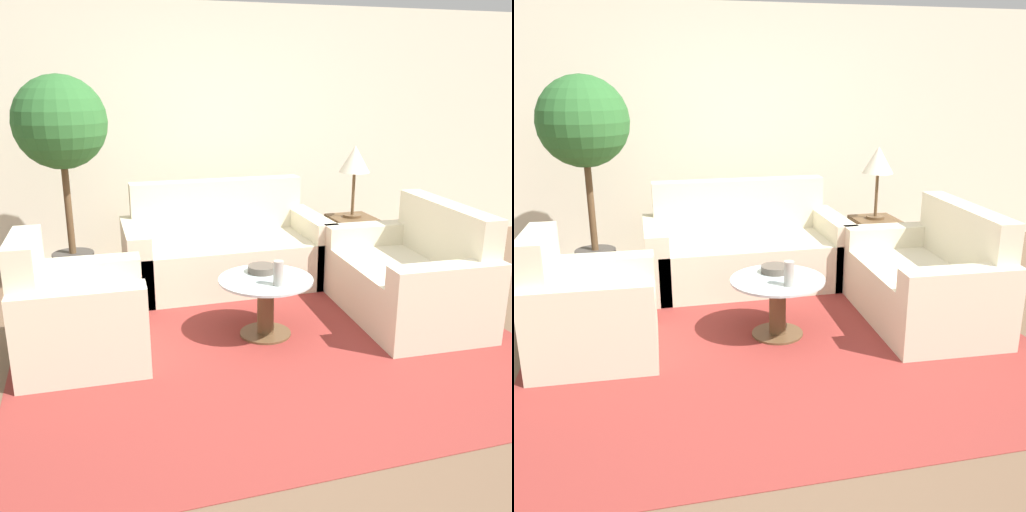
{
  "view_description": "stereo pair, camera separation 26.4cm",
  "coord_description": "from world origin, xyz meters",
  "views": [
    {
      "loc": [
        -1.15,
        -3.0,
        1.85
      ],
      "look_at": [
        0.05,
        1.02,
        0.55
      ],
      "focal_mm": 40.0,
      "sensor_mm": 36.0,
      "label": 1
    },
    {
      "loc": [
        -0.9,
        -3.07,
        1.85
      ],
      "look_at": [
        0.05,
        1.02,
        0.55
      ],
      "focal_mm": 40.0,
      "sensor_mm": 36.0,
      "label": 2
    }
  ],
  "objects": [
    {
      "name": "bowl",
      "position": [
        0.06,
        0.91,
        0.48
      ],
      "size": [
        0.21,
        0.21,
        0.05
      ],
      "color": "brown",
      "rests_on": "coffee_table"
    },
    {
      "name": "wall_back",
      "position": [
        0.0,
        3.04,
        1.3
      ],
      "size": [
        10.0,
        0.06,
        2.6
      ],
      "color": "beige",
      "rests_on": "ground_plane"
    },
    {
      "name": "ground_plane",
      "position": [
        0.0,
        0.0,
        0.0
      ],
      "size": [
        14.0,
        14.0,
        0.0
      ],
      "primitive_type": "plane",
      "color": "brown"
    },
    {
      "name": "coffee_table",
      "position": [
        0.05,
        0.77,
        0.29
      ],
      "size": [
        0.7,
        0.7,
        0.45
      ],
      "color": "brown",
      "rests_on": "ground_plane"
    },
    {
      "name": "side_table",
      "position": [
        1.32,
        1.97,
        0.28
      ],
      "size": [
        0.42,
        0.42,
        0.56
      ],
      "color": "brown",
      "rests_on": "ground_plane"
    },
    {
      "name": "potted_plant",
      "position": [
        -1.33,
        2.12,
        1.38
      ],
      "size": [
        0.78,
        0.78,
        1.9
      ],
      "color": "#3D3833",
      "rests_on": "ground_plane"
    },
    {
      "name": "table_lamp",
      "position": [
        1.32,
        1.97,
        1.1
      ],
      "size": [
        0.29,
        0.29,
        0.69
      ],
      "color": "brown",
      "rests_on": "side_table"
    },
    {
      "name": "rug",
      "position": [
        0.05,
        0.77,
        0.0
      ],
      "size": [
        3.61,
        3.33,
        0.01
      ],
      "color": "maroon",
      "rests_on": "ground_plane"
    },
    {
      "name": "armchair",
      "position": [
        -1.32,
        0.76,
        0.3
      ],
      "size": [
        0.86,
        0.85,
        0.9
      ],
      "rotation": [
        0.0,
        0.0,
        1.54
      ],
      "color": "beige",
      "rests_on": "ground_plane"
    },
    {
      "name": "vase",
      "position": [
        0.09,
        0.61,
        0.54
      ],
      "size": [
        0.07,
        0.07,
        0.18
      ],
      "color": "#9E998E",
      "rests_on": "coffee_table"
    },
    {
      "name": "loveseat",
      "position": [
        1.31,
        0.81,
        0.3
      ],
      "size": [
        0.92,
        1.45,
        0.92
      ],
      "rotation": [
        0.0,
        0.0,
        -1.61
      ],
      "color": "beige",
      "rests_on": "ground_plane"
    },
    {
      "name": "sofa_main",
      "position": [
        0.04,
        2.02,
        0.3
      ],
      "size": [
        1.85,
        0.91,
        0.93
      ],
      "color": "beige",
      "rests_on": "ground_plane"
    }
  ]
}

